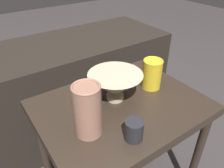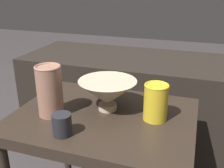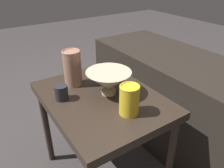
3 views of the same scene
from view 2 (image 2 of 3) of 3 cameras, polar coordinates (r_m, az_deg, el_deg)
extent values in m
cube|color=#2D231C|center=(0.97, -1.78, -7.63)|extent=(0.65, 0.50, 0.04)
cylinder|color=#2D231C|center=(1.39, -9.98, -11.56)|extent=(0.04, 0.04, 0.52)
cylinder|color=#2D231C|center=(1.26, 15.04, -16.03)|extent=(0.04, 0.04, 0.52)
cube|color=black|center=(1.59, 5.88, -4.94)|extent=(1.34, 0.50, 0.61)
cylinder|color=#C1B293|center=(0.99, -0.80, -4.96)|extent=(0.07, 0.07, 0.02)
cone|color=#C1B293|center=(0.97, -0.82, -1.88)|extent=(0.22, 0.22, 0.09)
cylinder|color=#996B56|center=(0.95, -13.39, -1.57)|extent=(0.09, 0.09, 0.18)
torus|color=#996B56|center=(0.92, -13.88, 3.62)|extent=(0.09, 0.09, 0.01)
cylinder|color=gold|center=(0.92, 9.50, -4.02)|extent=(0.08, 0.08, 0.13)
torus|color=gold|center=(0.89, 9.74, -0.32)|extent=(0.08, 0.08, 0.01)
cylinder|color=#232328|center=(0.84, -10.82, -8.68)|extent=(0.06, 0.06, 0.07)
camera|label=1|loc=(0.77, -56.04, 18.75)|focal=35.00mm
camera|label=3|loc=(0.59, 77.06, 15.09)|focal=35.00mm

